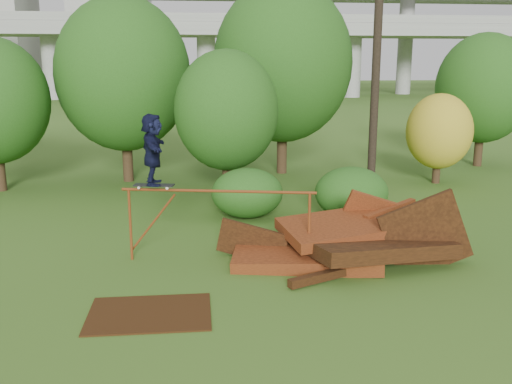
{
  "coord_description": "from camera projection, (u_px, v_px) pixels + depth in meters",
  "views": [
    {
      "loc": [
        -2.26,
        -10.42,
        4.49
      ],
      "look_at": [
        -0.8,
        2.0,
        1.6
      ],
      "focal_mm": 40.0,
      "sensor_mm": 36.0,
      "label": 1
    }
  ],
  "objects": [
    {
      "name": "ground",
      "position": [
        308.0,
        292.0,
        11.35
      ],
      "size": [
        240.0,
        240.0,
        0.0
      ],
      "primitive_type": "plane",
      "color": "#2D5116",
      "rests_on": "ground"
    },
    {
      "name": "scrap_pile",
      "position": [
        344.0,
        243.0,
        13.05
      ],
      "size": [
        5.76,
        3.04,
        2.17
      ],
      "color": "#441C0C",
      "rests_on": "ground"
    },
    {
      "name": "grind_rail",
      "position": [
        218.0,
        206.0,
        12.71
      ],
      "size": [
        4.28,
        0.95,
        1.7
      ],
      "color": "brown",
      "rests_on": "ground"
    },
    {
      "name": "skateboard",
      "position": [
        154.0,
        185.0,
        12.73
      ],
      "size": [
        0.92,
        0.42,
        0.09
      ],
      "rotation": [
        0.0,
        0.0,
        -0.21
      ],
      "color": "black",
      "rests_on": "grind_rail"
    },
    {
      "name": "skater",
      "position": [
        153.0,
        149.0,
        12.55
      ],
      "size": [
        0.48,
        1.47,
        1.58
      ],
      "primitive_type": "imported",
      "rotation": [
        0.0,
        0.0,
        1.58
      ],
      "color": "black",
      "rests_on": "skateboard"
    },
    {
      "name": "flat_plate",
      "position": [
        150.0,
        313.0,
        10.33
      ],
      "size": [
        2.23,
        1.61,
        0.03
      ],
      "primitive_type": "cube",
      "rotation": [
        0.0,
        0.0,
        -0.01
      ],
      "color": "#331C0B",
      "rests_on": "ground"
    },
    {
      "name": "tree_1",
      "position": [
        123.0,
        74.0,
        20.88
      ],
      "size": [
        4.9,
        4.9,
        6.82
      ],
      "color": "black",
      "rests_on": "ground"
    },
    {
      "name": "tree_2",
      "position": [
        226.0,
        111.0,
        18.8
      ],
      "size": [
        3.46,
        3.46,
        4.87
      ],
      "color": "black",
      "rests_on": "ground"
    },
    {
      "name": "tree_3",
      "position": [
        283.0,
        63.0,
        22.35
      ],
      "size": [
        5.43,
        5.43,
        7.53
      ],
      "color": "black",
      "rests_on": "ground"
    },
    {
      "name": "tree_4",
      "position": [
        439.0,
        131.0,
        20.98
      ],
      "size": [
        2.42,
        2.42,
        3.33
      ],
      "color": "black",
      "rests_on": "ground"
    },
    {
      "name": "tree_5",
      "position": [
        484.0,
        88.0,
        24.16
      ],
      "size": [
        4.03,
        4.03,
        5.66
      ],
      "color": "black",
      "rests_on": "ground"
    },
    {
      "name": "shrub_left",
      "position": [
        247.0,
        193.0,
        16.61
      ],
      "size": [
        2.09,
        1.93,
        1.45
      ],
      "primitive_type": "ellipsoid",
      "color": "#1D4412",
      "rests_on": "ground"
    },
    {
      "name": "shrub_right",
      "position": [
        351.0,
        193.0,
        16.5
      ],
      "size": [
        2.13,
        1.95,
        1.51
      ],
      "primitive_type": "ellipsoid",
      "color": "#1D4412",
      "rests_on": "ground"
    },
    {
      "name": "utility_pole",
      "position": [
        378.0,
        30.0,
        18.63
      ],
      "size": [
        1.4,
        0.28,
        10.8
      ],
      "color": "black",
      "rests_on": "ground"
    },
    {
      "name": "freeway_overpass",
      "position": [
        205.0,
        12.0,
        69.91
      ],
      "size": [
        160.0,
        15.0,
        13.7
      ],
      "color": "gray",
      "rests_on": "ground"
    },
    {
      "name": "building_right",
      "position": [
        111.0,
        8.0,
        105.08
      ],
      "size": [
        14.0,
        14.0,
        28.0
      ],
      "primitive_type": "cube",
      "color": "#9E9E99",
      "rests_on": "ground"
    }
  ]
}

